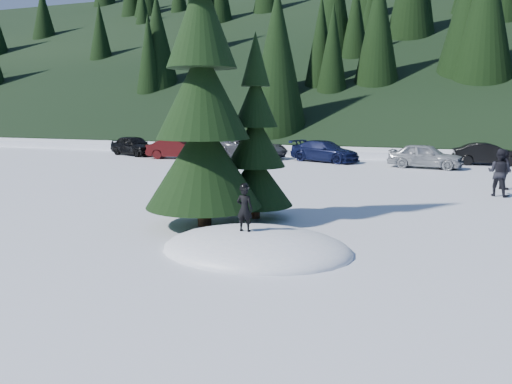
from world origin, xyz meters
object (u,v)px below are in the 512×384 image
(adult_1, at_px, (504,170))
(spruce_short, at_px, (255,148))
(car_3, at_px, (325,151))
(car_5, at_px, (488,154))
(spruce_tall, at_px, (202,105))
(car_1, at_px, (177,149))
(child_skier, at_px, (245,209))
(car_0, at_px, (134,145))
(adult_0, at_px, (499,173))
(car_2, at_px, (253,148))
(car_4, at_px, (425,156))

(adult_1, bearing_deg, spruce_short, 115.87)
(spruce_short, bearing_deg, car_3, 95.30)
(car_5, bearing_deg, spruce_tall, 150.81)
(adult_1, bearing_deg, car_5, -23.14)
(car_1, xyz_separation_m, car_5, (18.59, 2.90, -0.01))
(child_skier, bearing_deg, car_0, -50.52)
(spruce_short, xyz_separation_m, adult_0, (7.17, 6.64, -1.22))
(spruce_tall, distance_m, car_2, 19.43)
(child_skier, height_order, car_4, child_skier)
(spruce_short, relative_size, child_skier, 5.21)
(child_skier, height_order, car_1, child_skier)
(spruce_tall, height_order, car_3, spruce_tall)
(spruce_short, relative_size, car_1, 1.39)
(car_2, bearing_deg, child_skier, -139.51)
(spruce_short, height_order, car_4, spruce_short)
(spruce_short, xyz_separation_m, car_4, (4.34, 15.02, -1.43))
(child_skier, bearing_deg, spruce_tall, -44.85)
(car_5, bearing_deg, car_2, 88.23)
(child_skier, relative_size, car_0, 0.26)
(car_4, bearing_deg, adult_0, -152.96)
(spruce_short, bearing_deg, car_1, 126.16)
(spruce_tall, distance_m, car_3, 17.91)
(spruce_short, bearing_deg, car_5, 66.67)
(spruce_short, bearing_deg, adult_1, 48.01)
(car_5, bearing_deg, car_1, 93.99)
(car_2, bearing_deg, car_4, -80.21)
(spruce_tall, bearing_deg, car_4, 71.98)
(car_0, distance_m, car_5, 22.60)
(spruce_short, height_order, car_2, spruce_short)
(adult_0, xyz_separation_m, adult_1, (0.35, 1.72, -0.09))
(adult_0, bearing_deg, car_0, 4.36)
(spruce_tall, bearing_deg, car_2, 106.49)
(adult_0, bearing_deg, car_4, -44.18)
(spruce_tall, xyz_separation_m, child_skier, (1.99, -1.98, -2.32))
(adult_1, bearing_deg, car_0, 49.25)
(car_1, height_order, car_3, car_3)
(car_2, relative_size, car_3, 1.10)
(child_skier, relative_size, car_3, 0.23)
(car_2, bearing_deg, spruce_tall, -143.05)
(child_skier, distance_m, car_1, 21.83)
(car_4, bearing_deg, car_2, 87.69)
(car_2, bearing_deg, adult_0, -106.91)
(car_4, bearing_deg, car_0, 95.77)
(child_skier, distance_m, car_5, 22.24)
(spruce_short, relative_size, car_2, 1.10)
(spruce_short, bearing_deg, child_skier, -73.74)
(spruce_short, xyz_separation_m, car_0, (-14.83, 15.89, -1.42))
(adult_0, relative_size, car_2, 0.36)
(spruce_short, xyz_separation_m, car_1, (-10.91, 14.92, -1.47))
(child_skier, relative_size, car_1, 0.27)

